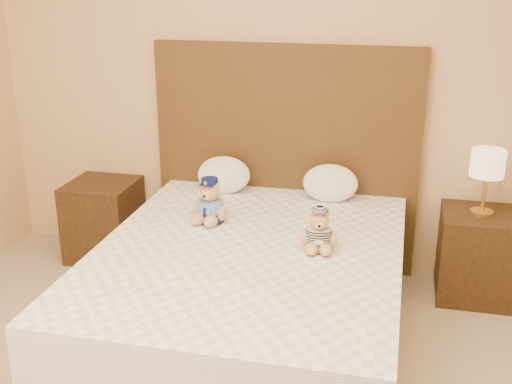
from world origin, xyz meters
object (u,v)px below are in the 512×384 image
teddy_prisoner (319,230)px  pillow_right (330,181)px  pillow_left (224,173)px  lamp (487,166)px  bed (249,294)px  nightstand_right (476,255)px  nightstand_left (104,220)px  teddy_police (210,200)px

teddy_prisoner → pillow_right: 0.77m
pillow_left → pillow_right: 0.70m
lamp → teddy_prisoner: bearing=-140.1°
bed → nightstand_right: same height
lamp → pillow_right: lamp is taller
nightstand_left → bed: bearing=-32.6°
nightstand_right → lamp: lamp is taller
bed → pillow_left: 1.00m
nightstand_left → teddy_police: teddy_police is taller
teddy_police → pillow_right: size_ratio=0.75×
bed → pillow_right: bearing=68.5°
nightstand_right → lamp: bearing=180.0°
lamp → pillow_left: lamp is taller
teddy_prisoner → pillow_right: pillow_right is taller
bed → teddy_police: size_ratio=7.61×
nightstand_left → nightstand_right: 2.50m
nightstand_left → teddy_prisoner: size_ratio=2.42×
pillow_right → nightstand_right: bearing=-1.9°
nightstand_left → pillow_left: bearing=2.0°
nightstand_left → teddy_prisoner: (1.61, -0.74, 0.39)m
teddy_police → teddy_prisoner: bearing=-9.1°
nightstand_left → teddy_police: bearing=-27.7°
nightstand_left → nightstand_right: bearing=0.0°
lamp → teddy_prisoner: 1.17m
pillow_left → pillow_right: (0.70, 0.00, -0.00)m
nightstand_left → lamp: bearing=0.0°
bed → nightstand_right: size_ratio=3.64×
bed → teddy_prisoner: 0.54m
teddy_police → nightstand_right: bearing=28.8°
lamp → pillow_left: 1.64m
bed → lamp: (1.25, 0.80, 0.57)m
pillow_right → teddy_prisoner: bearing=-87.2°
nightstand_left → lamp: 2.56m
nightstand_right → nightstand_left: bearing=180.0°
bed → lamp: size_ratio=5.00×
pillow_left → pillow_right: size_ratio=1.02×
nightstand_right → lamp: size_ratio=1.38×
nightstand_right → pillow_left: pillow_left is taller
lamp → bed: bearing=-147.4°
lamp → teddy_police: size_ratio=1.52×
teddy_prisoner → pillow_left: (-0.74, 0.77, 0.01)m
lamp → teddy_prisoner: size_ratio=1.76×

